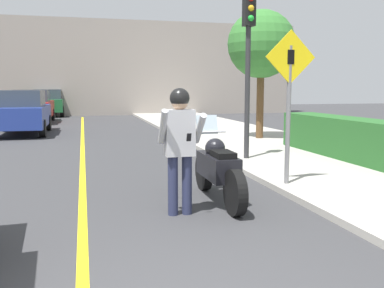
% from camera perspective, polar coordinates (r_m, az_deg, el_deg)
% --- Properties ---
extents(sidewalk_curb, '(4.40, 44.00, 0.10)m').
position_cam_1_polar(sidewalk_curb, '(8.80, 23.54, -4.34)').
color(sidewalk_curb, '#ADA89E').
rests_on(sidewalk_curb, ground).
extents(road_center_line, '(0.12, 36.00, 0.01)m').
position_cam_1_polar(road_center_line, '(8.96, -14.39, -4.06)').
color(road_center_line, yellow).
rests_on(road_center_line, ground).
extents(building_backdrop, '(28.00, 1.20, 6.11)m').
position_cam_1_polar(building_backdrop, '(28.82, -13.38, 9.84)').
color(building_backdrop, gray).
rests_on(building_backdrop, ground).
extents(motorcycle, '(0.62, 2.23, 1.31)m').
position_cam_1_polar(motorcycle, '(6.66, 3.43, -3.33)').
color(motorcycle, black).
rests_on(motorcycle, ground).
extents(person_biker, '(0.59, 0.48, 1.76)m').
position_cam_1_polar(person_biker, '(5.85, -1.62, 0.85)').
color(person_biker, '#282D4C').
rests_on(person_biker, ground).
extents(crossing_sign, '(0.91, 0.08, 2.62)m').
position_cam_1_polar(crossing_sign, '(7.51, 12.83, 6.71)').
color(crossing_sign, slate).
rests_on(crossing_sign, sidewalk_curb).
extents(traffic_light, '(0.26, 0.30, 3.82)m').
position_cam_1_polar(traffic_light, '(10.17, 7.54, 13.03)').
color(traffic_light, '#2D2D30').
rests_on(traffic_light, sidewalk_curb).
extents(hedge_row, '(0.90, 5.70, 0.95)m').
position_cam_1_polar(hedge_row, '(10.63, 21.15, 0.58)').
color(hedge_row, '#286028').
rests_on(hedge_row, sidewalk_curb).
extents(street_tree, '(2.20, 2.20, 4.17)m').
position_cam_1_polar(street_tree, '(14.45, 9.22, 12.91)').
color(street_tree, brown).
rests_on(street_tree, sidewalk_curb).
extents(parked_car_blue, '(1.88, 4.20, 1.68)m').
position_cam_1_polar(parked_car_blue, '(17.56, -21.73, 3.99)').
color(parked_car_blue, black).
rests_on(parked_car_blue, ground).
extents(parked_car_red, '(1.88, 4.20, 1.68)m').
position_cam_1_polar(parked_car_red, '(23.35, -20.43, 4.78)').
color(parked_car_red, black).
rests_on(parked_car_red, ground).
extents(parked_car_green, '(1.88, 4.20, 1.68)m').
position_cam_1_polar(parked_car_green, '(28.61, -18.52, 5.27)').
color(parked_car_green, black).
rests_on(parked_car_green, ground).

